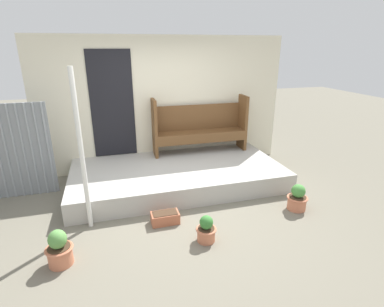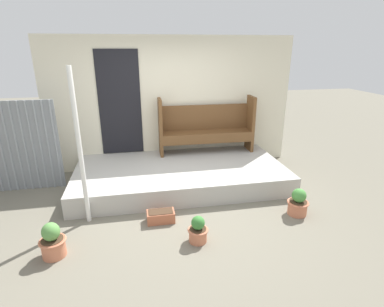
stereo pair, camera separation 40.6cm
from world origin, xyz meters
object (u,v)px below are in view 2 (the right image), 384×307
at_px(flower_pot_left, 53,242).
at_px(planter_box_rect, 161,216).
at_px(flower_pot_middle, 198,231).
at_px(support_post, 80,150).
at_px(flower_pot_right, 298,203).
at_px(bench, 206,126).

height_order(flower_pot_left, planter_box_rect, flower_pot_left).
bearing_deg(flower_pot_left, flower_pot_middle, -1.46).
relative_size(flower_pot_middle, planter_box_rect, 0.93).
relative_size(support_post, planter_box_rect, 5.51).
relative_size(flower_pot_right, planter_box_rect, 1.05).
xyz_separation_m(support_post, flower_pot_right, (3.07, -0.40, -0.91)).
bearing_deg(planter_box_rect, support_post, 168.04).
bearing_deg(planter_box_rect, flower_pot_middle, -52.47).
relative_size(flower_pot_left, planter_box_rect, 1.14).
relative_size(bench, flower_pot_middle, 5.20).
relative_size(support_post, flower_pot_right, 5.24).
distance_m(flower_pot_middle, flower_pot_right, 1.65).
relative_size(support_post, flower_pot_middle, 5.95).
bearing_deg(flower_pot_middle, support_post, 151.92).
bearing_deg(flower_pot_left, flower_pot_right, 5.59).
bearing_deg(bench, planter_box_rect, -119.00).
height_order(flower_pot_middle, flower_pot_right, flower_pot_right).
relative_size(flower_pot_middle, flower_pot_right, 0.88).
xyz_separation_m(flower_pot_left, flower_pot_middle, (1.76, -0.05, -0.04)).
bearing_deg(support_post, flower_pot_left, -112.73).
xyz_separation_m(support_post, bench, (2.14, 1.71, -0.20)).
height_order(support_post, planter_box_rect, support_post).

